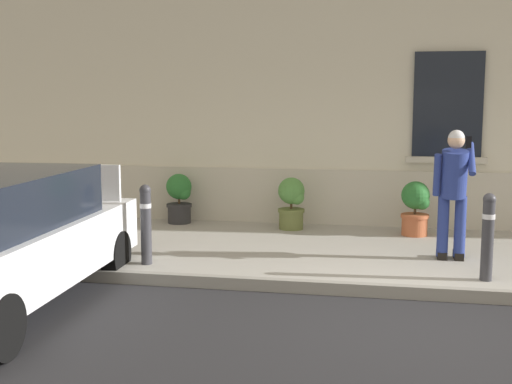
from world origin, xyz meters
TOP-DOWN VIEW (x-y plane):
  - ground_plane at (0.00, 0.00)m, footprint 80.00×80.00m
  - sidewalk at (0.00, 2.80)m, footprint 24.00×3.60m
  - curb_edge at (0.00, 0.94)m, footprint 24.00×0.12m
  - building_facade at (0.01, 5.29)m, footprint 24.00×1.52m
  - bollard_near_person at (0.89, 1.35)m, footprint 0.15×0.15m
  - bollard_far_left at (-3.33, 1.35)m, footprint 0.15×0.15m
  - person_on_phone at (0.58, 2.28)m, footprint 0.51×0.51m
  - planter_charcoal at (-3.78, 4.22)m, footprint 0.44×0.44m
  - planter_olive at (-1.79, 4.05)m, footprint 0.44×0.44m
  - planter_terracotta at (0.19, 3.90)m, footprint 0.44×0.44m

SIDE VIEW (x-z plane):
  - ground_plane at x=0.00m, z-range 0.00..0.00m
  - sidewalk at x=0.00m, z-range 0.00..0.15m
  - curb_edge at x=0.00m, z-range 0.00..0.15m
  - planter_charcoal at x=-3.78m, z-range 0.18..1.04m
  - planter_olive at x=-1.79m, z-range 0.18..1.04m
  - planter_terracotta at x=0.19m, z-range 0.18..1.04m
  - bollard_near_person at x=0.89m, z-range 0.19..1.24m
  - bollard_far_left at x=-3.33m, z-range 0.19..1.24m
  - person_on_phone at x=0.58m, z-range 0.28..2.02m
  - building_facade at x=0.01m, z-range -0.02..7.48m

